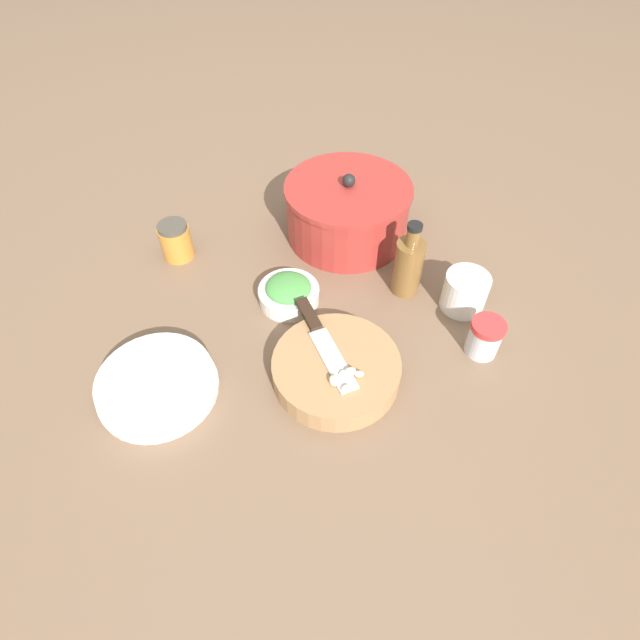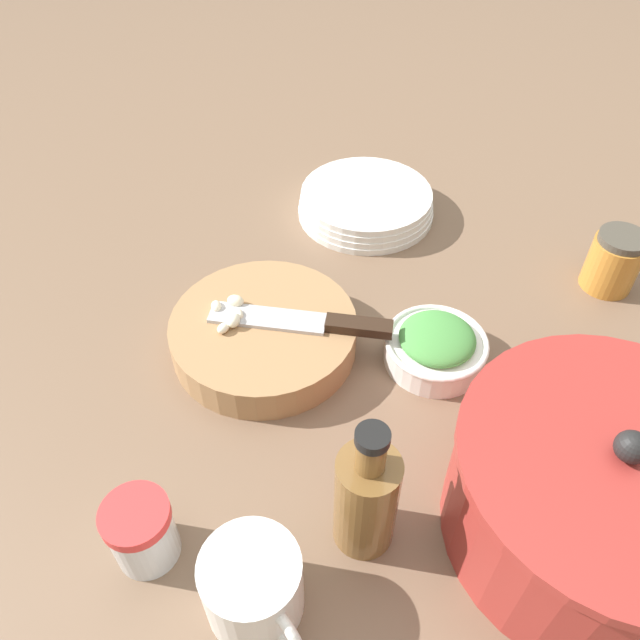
{
  "view_description": "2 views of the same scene",
  "coord_description": "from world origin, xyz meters",
  "px_view_note": "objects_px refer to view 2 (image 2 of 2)",
  "views": [
    {
      "loc": [
        0.18,
        -0.61,
        0.74
      ],
      "look_at": [
        0.04,
        -0.02,
        0.05
      ],
      "focal_mm": 28.0,
      "sensor_mm": 36.0,
      "label": 1
    },
    {
      "loc": [
        0.4,
        0.32,
        0.58
      ],
      "look_at": [
        0.05,
        -0.05,
        0.06
      ],
      "focal_mm": 35.0,
      "sensor_mm": 36.0,
      "label": 2
    }
  ],
  "objects_px": {
    "garlic_cloves": "(231,312)",
    "spice_jar": "(142,532)",
    "honey_jar": "(614,261)",
    "herb_bowl": "(436,346)",
    "coffee_mug": "(254,587)",
    "stock_pot": "(601,495)",
    "cutting_board": "(264,334)",
    "plate_stack": "(366,203)",
    "chef_knife": "(312,322)",
    "oil_bottle": "(366,497)"
  },
  "relations": [
    {
      "from": "herb_bowl",
      "to": "stock_pot",
      "type": "bearing_deg",
      "value": 73.34
    },
    {
      "from": "chef_knife",
      "to": "coffee_mug",
      "type": "distance_m",
      "value": 0.31
    },
    {
      "from": "cutting_board",
      "to": "oil_bottle",
      "type": "bearing_deg",
      "value": 69.94
    },
    {
      "from": "chef_knife",
      "to": "honey_jar",
      "type": "relative_size",
      "value": 2.31
    },
    {
      "from": "chef_knife",
      "to": "spice_jar",
      "type": "xyz_separation_m",
      "value": [
        0.29,
        0.08,
        -0.01
      ]
    },
    {
      "from": "spice_jar",
      "to": "plate_stack",
      "type": "bearing_deg",
      "value": -157.74
    },
    {
      "from": "coffee_mug",
      "to": "oil_bottle",
      "type": "bearing_deg",
      "value": 170.65
    },
    {
      "from": "herb_bowl",
      "to": "coffee_mug",
      "type": "xyz_separation_m",
      "value": [
        0.34,
        0.07,
        0.01
      ]
    },
    {
      "from": "garlic_cloves",
      "to": "plate_stack",
      "type": "relative_size",
      "value": 0.28
    },
    {
      "from": "honey_jar",
      "to": "herb_bowl",
      "type": "bearing_deg",
      "value": -15.95
    },
    {
      "from": "cutting_board",
      "to": "oil_bottle",
      "type": "xyz_separation_m",
      "value": [
        0.09,
        0.25,
        0.04
      ]
    },
    {
      "from": "herb_bowl",
      "to": "oil_bottle",
      "type": "bearing_deg",
      "value": 21.89
    },
    {
      "from": "coffee_mug",
      "to": "honey_jar",
      "type": "height_order",
      "value": "honey_jar"
    },
    {
      "from": "garlic_cloves",
      "to": "stock_pot",
      "type": "bearing_deg",
      "value": 100.92
    },
    {
      "from": "chef_knife",
      "to": "stock_pot",
      "type": "distance_m",
      "value": 0.35
    },
    {
      "from": "cutting_board",
      "to": "plate_stack",
      "type": "relative_size",
      "value": 1.08
    },
    {
      "from": "chef_knife",
      "to": "oil_bottle",
      "type": "bearing_deg",
      "value": -158.77
    },
    {
      "from": "honey_jar",
      "to": "stock_pot",
      "type": "xyz_separation_m",
      "value": [
        0.35,
        0.16,
        0.02
      ]
    },
    {
      "from": "chef_knife",
      "to": "herb_bowl",
      "type": "height_order",
      "value": "chef_knife"
    },
    {
      "from": "cutting_board",
      "to": "oil_bottle",
      "type": "relative_size",
      "value": 1.36
    },
    {
      "from": "garlic_cloves",
      "to": "coffee_mug",
      "type": "xyz_separation_m",
      "value": [
        0.19,
        0.26,
        -0.01
      ]
    },
    {
      "from": "coffee_mug",
      "to": "stock_pot",
      "type": "bearing_deg",
      "value": 148.54
    },
    {
      "from": "spice_jar",
      "to": "cutting_board",
      "type": "bearing_deg",
      "value": -154.15
    },
    {
      "from": "chef_knife",
      "to": "stock_pot",
      "type": "height_order",
      "value": "stock_pot"
    },
    {
      "from": "oil_bottle",
      "to": "plate_stack",
      "type": "bearing_deg",
      "value": -137.64
    },
    {
      "from": "cutting_board",
      "to": "garlic_cloves",
      "type": "distance_m",
      "value": 0.05
    },
    {
      "from": "chef_knife",
      "to": "spice_jar",
      "type": "height_order",
      "value": "spice_jar"
    },
    {
      "from": "spice_jar",
      "to": "oil_bottle",
      "type": "distance_m",
      "value": 0.21
    },
    {
      "from": "honey_jar",
      "to": "oil_bottle",
      "type": "relative_size",
      "value": 0.5
    },
    {
      "from": "garlic_cloves",
      "to": "stock_pot",
      "type": "relative_size",
      "value": 0.21
    },
    {
      "from": "chef_knife",
      "to": "spice_jar",
      "type": "relative_size",
      "value": 2.59
    },
    {
      "from": "cutting_board",
      "to": "herb_bowl",
      "type": "xyz_separation_m",
      "value": [
        -0.13,
        0.16,
        0.0
      ]
    },
    {
      "from": "honey_jar",
      "to": "plate_stack",
      "type": "bearing_deg",
      "value": -71.65
    },
    {
      "from": "coffee_mug",
      "to": "stock_pot",
      "type": "distance_m",
      "value": 0.32
    },
    {
      "from": "chef_knife",
      "to": "honey_jar",
      "type": "bearing_deg",
      "value": -64.38
    },
    {
      "from": "garlic_cloves",
      "to": "spice_jar",
      "type": "distance_m",
      "value": 0.28
    },
    {
      "from": "herb_bowl",
      "to": "oil_bottle",
      "type": "distance_m",
      "value": 0.24
    },
    {
      "from": "herb_bowl",
      "to": "spice_jar",
      "type": "xyz_separation_m",
      "value": [
        0.38,
        -0.04,
        0.01
      ]
    },
    {
      "from": "herb_bowl",
      "to": "plate_stack",
      "type": "distance_m",
      "value": 0.31
    },
    {
      "from": "garlic_cloves",
      "to": "spice_jar",
      "type": "bearing_deg",
      "value": 34.09
    },
    {
      "from": "cutting_board",
      "to": "coffee_mug",
      "type": "xyz_separation_m",
      "value": [
        0.21,
        0.23,
        0.02
      ]
    },
    {
      "from": "plate_stack",
      "to": "oil_bottle",
      "type": "xyz_separation_m",
      "value": [
        0.39,
        0.35,
        0.05
      ]
    },
    {
      "from": "herb_bowl",
      "to": "honey_jar",
      "type": "relative_size",
      "value": 1.48
    },
    {
      "from": "honey_jar",
      "to": "chef_knife",
      "type": "bearing_deg",
      "value": -27.82
    },
    {
      "from": "chef_knife",
      "to": "plate_stack",
      "type": "xyz_separation_m",
      "value": [
        -0.26,
        -0.15,
        -0.03
      ]
    },
    {
      "from": "honey_jar",
      "to": "garlic_cloves",
      "type": "bearing_deg",
      "value": -32.43
    },
    {
      "from": "honey_jar",
      "to": "oil_bottle",
      "type": "xyz_separation_m",
      "value": [
        0.5,
        0.01,
        0.03
      ]
    },
    {
      "from": "spice_jar",
      "to": "coffee_mug",
      "type": "distance_m",
      "value": 0.12
    },
    {
      "from": "honey_jar",
      "to": "stock_pot",
      "type": "height_order",
      "value": "stock_pot"
    },
    {
      "from": "stock_pot",
      "to": "chef_knife",
      "type": "bearing_deg",
      "value": -86.25
    }
  ]
}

